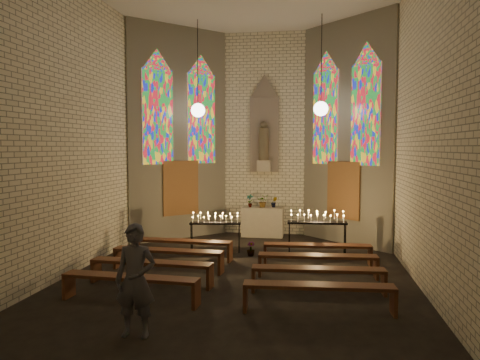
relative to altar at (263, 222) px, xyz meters
name	(u,v)px	position (x,y,z in m)	size (l,w,h in m)	color
floor	(236,281)	(0.00, -5.45, -0.50)	(12.00, 12.00, 0.00)	black
room	(255,124)	(0.00, -2.08, 3.22)	(8.22, 12.43, 7.00)	#F0E8C8
altar	(263,222)	(0.00, 0.00, 0.00)	(1.40, 0.60, 1.00)	#BDB49A
flower_vase_left	(250,201)	(-0.43, -0.05, 0.72)	(0.24, 0.16, 0.45)	#4C723F
flower_vase_center	(263,201)	(0.01, 0.01, 0.71)	(0.38, 0.33, 0.42)	#4C723F
flower_vase_right	(274,202)	(0.39, 0.06, 0.68)	(0.20, 0.16, 0.37)	#4C723F
aisle_flower_pot	(251,249)	(-0.01, -2.91, -0.30)	(0.22, 0.22, 0.40)	#4C723F
votive_stand_left	(215,220)	(-1.10, -2.59, 0.43)	(1.51, 0.56, 1.08)	black
votive_stand_right	(317,219)	(1.82, -2.64, 0.53)	(1.66, 0.46, 1.21)	black
pew_left_0	(182,243)	(-1.82, -3.59, -0.07)	(2.79, 0.56, 0.53)	#4F2816
pew_right_0	(317,248)	(1.82, -3.59, -0.07)	(2.79, 0.56, 0.53)	#4F2816
pew_left_1	(168,253)	(-1.82, -4.79, -0.07)	(2.79, 0.56, 0.53)	#4F2816
pew_right_1	(318,259)	(1.82, -4.79, -0.07)	(2.79, 0.56, 0.53)	#4F2816
pew_left_2	(151,265)	(-1.82, -5.99, -0.07)	(2.79, 0.56, 0.53)	#4F2816
pew_right_2	(318,272)	(1.82, -5.99, -0.07)	(2.79, 0.56, 0.53)	#4F2816
pew_left_3	(130,281)	(-1.82, -7.19, -0.07)	(2.79, 0.56, 0.53)	#4F2816
pew_right_3	(319,289)	(1.82, -7.19, -0.07)	(2.79, 0.56, 0.53)	#4F2816
visitor	(136,280)	(-1.09, -8.73, 0.41)	(0.67, 0.44, 1.82)	#4D4D57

